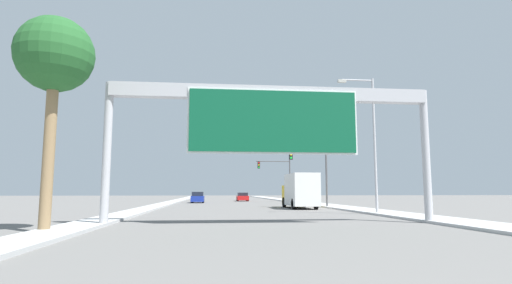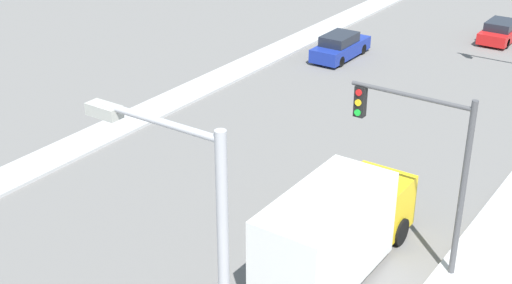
{
  "view_description": "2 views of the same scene",
  "coord_description": "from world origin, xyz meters",
  "px_view_note": "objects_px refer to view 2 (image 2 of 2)",
  "views": [
    {
      "loc": [
        -2.97,
        -2.02,
        1.66
      ],
      "look_at": [
        0.0,
        26.33,
        5.17
      ],
      "focal_mm": 28.0,
      "sensor_mm": 36.0,
      "label": 1
    },
    {
      "loc": [
        14.2,
        18.43,
        14.07
      ],
      "look_at": [
        0.99,
        37.56,
        3.04
      ],
      "focal_mm": 50.0,
      "sensor_mm": 36.0,
      "label": 2
    }
  ],
  "objects_px": {
    "truck_box_primary": "(336,231)",
    "traffic_light_near_intersection": "(427,152)",
    "car_near_left": "(501,31)",
    "car_mid_right": "(340,47)"
  },
  "relations": [
    {
      "from": "truck_box_primary",
      "to": "traffic_light_near_intersection",
      "type": "bearing_deg",
      "value": 46.51
    },
    {
      "from": "truck_box_primary",
      "to": "traffic_light_near_intersection",
      "type": "height_order",
      "value": "traffic_light_near_intersection"
    },
    {
      "from": "car_mid_right",
      "to": "truck_box_primary",
      "type": "xyz_separation_m",
      "value": [
        10.5,
        -19.72,
        0.94
      ]
    },
    {
      "from": "car_mid_right",
      "to": "traffic_light_near_intersection",
      "type": "relative_size",
      "value": 0.74
    },
    {
      "from": "truck_box_primary",
      "to": "car_mid_right",
      "type": "bearing_deg",
      "value": 118.04
    },
    {
      "from": "car_near_left",
      "to": "traffic_light_near_intersection",
      "type": "bearing_deg",
      "value": -78.41
    },
    {
      "from": "car_near_left",
      "to": "truck_box_primary",
      "type": "height_order",
      "value": "truck_box_primary"
    },
    {
      "from": "car_near_left",
      "to": "traffic_light_near_intersection",
      "type": "distance_m",
      "value": 27.46
    },
    {
      "from": "traffic_light_near_intersection",
      "to": "car_mid_right",
      "type": "bearing_deg",
      "value": 125.25
    },
    {
      "from": "traffic_light_near_intersection",
      "to": "truck_box_primary",
      "type": "bearing_deg",
      "value": -133.49
    }
  ]
}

